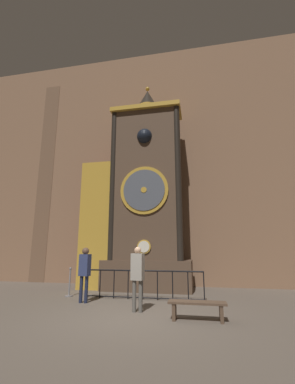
{
  "coord_description": "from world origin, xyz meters",
  "views": [
    {
      "loc": [
        1.77,
        -6.79,
        1.7
      ],
      "look_at": [
        -0.48,
        4.33,
        4.2
      ],
      "focal_mm": 24.0,
      "sensor_mm": 36.0,
      "label": 1
    }
  ],
  "objects": [
    {
      "name": "ground_plane",
      "position": [
        0.0,
        0.0,
        0.0
      ],
      "size": [
        28.0,
        28.0,
        0.0
      ],
      "primitive_type": "plane",
      "color": "brown"
    },
    {
      "name": "cathedral_back_wall",
      "position": [
        -0.09,
        5.8,
        6.27
      ],
      "size": [
        24.0,
        0.32,
        12.56
      ],
      "color": "#846047",
      "rests_on": "ground_plane"
    },
    {
      "name": "clock_tower",
      "position": [
        -0.92,
        4.3,
        3.89
      ],
      "size": [
        4.85,
        1.8,
        9.55
      ],
      "color": "brown",
      "rests_on": "ground_plane"
    },
    {
      "name": "railing_fence",
      "position": [
        -0.24,
        2.28,
        0.54
      ],
      "size": [
        4.17,
        0.05,
        0.97
      ],
      "color": "black",
      "rests_on": "ground_plane"
    },
    {
      "name": "visitor_near",
      "position": [
        -1.98,
        1.37,
        1.05
      ],
      "size": [
        0.37,
        0.28,
        1.73
      ],
      "rotation": [
        0.0,
        0.0,
        -0.19
      ],
      "color": "#1B213A",
      "rests_on": "ground_plane"
    },
    {
      "name": "visitor_far",
      "position": [
        0.01,
        0.52,
        1.05
      ],
      "size": [
        0.37,
        0.28,
        1.75
      ],
      "rotation": [
        0.0,
        0.0,
        -0.18
      ],
      "color": "#58554F",
      "rests_on": "ground_plane"
    },
    {
      "name": "stanchion_post",
      "position": [
        -2.98,
        2.32,
        0.33
      ],
      "size": [
        0.28,
        0.28,
        1.02
      ],
      "color": "gray",
      "rests_on": "ground_plane"
    },
    {
      "name": "visitor_bench",
      "position": [
        1.63,
        -0.01,
        0.32
      ],
      "size": [
        1.4,
        0.4,
        0.44
      ],
      "color": "brown",
      "rests_on": "ground_plane"
    }
  ]
}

